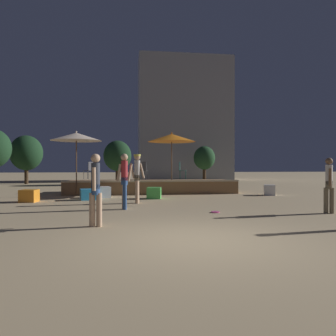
% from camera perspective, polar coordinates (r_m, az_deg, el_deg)
% --- Properties ---
extents(ground_plane, '(120.00, 120.00, 0.00)m').
position_cam_1_polar(ground_plane, '(6.33, 5.07, -12.41)').
color(ground_plane, tan).
extents(wooden_deck, '(8.49, 2.69, 0.69)m').
position_cam_1_polar(wooden_deck, '(16.99, -3.03, -3.25)').
color(wooden_deck, olive).
rests_on(wooden_deck, ground).
extents(patio_umbrella_0, '(2.33, 2.33, 3.01)m').
position_cam_1_polar(patio_umbrella_0, '(15.92, 0.64, 5.26)').
color(patio_umbrella_0, brown).
rests_on(patio_umbrella_0, ground).
extents(patio_umbrella_1, '(2.31, 2.31, 2.98)m').
position_cam_1_polar(patio_umbrella_1, '(15.63, -15.68, 5.25)').
color(patio_umbrella_1, brown).
rests_on(patio_umbrella_1, ground).
extents(cube_seat_0, '(0.73, 0.73, 0.44)m').
position_cam_1_polar(cube_seat_0, '(13.78, -13.73, -4.49)').
color(cube_seat_0, '#2D9EDB').
rests_on(cube_seat_0, ground).
extents(cube_seat_1, '(0.63, 0.63, 0.49)m').
position_cam_1_polar(cube_seat_1, '(16.19, 17.24, -3.68)').
color(cube_seat_1, white).
rests_on(cube_seat_1, ground).
extents(cube_seat_2, '(0.66, 0.66, 0.47)m').
position_cam_1_polar(cube_seat_2, '(13.72, -23.03, -4.48)').
color(cube_seat_2, orange).
rests_on(cube_seat_2, ground).
extents(cube_seat_3, '(0.67, 0.67, 0.47)m').
position_cam_1_polar(cube_seat_3, '(13.92, -2.44, -4.36)').
color(cube_seat_3, '#4CC651').
rests_on(cube_seat_3, ground).
extents(cube_seat_4, '(0.76, 0.76, 0.48)m').
position_cam_1_polar(cube_seat_4, '(14.63, -11.32, -4.13)').
color(cube_seat_4, white).
rests_on(cube_seat_4, ground).
extents(person_0, '(0.29, 0.45, 1.68)m').
position_cam_1_polar(person_0, '(7.73, -12.50, -3.32)').
color(person_0, tan).
rests_on(person_0, ground).
extents(person_1, '(0.57, 0.31, 1.83)m').
position_cam_1_polar(person_1, '(12.22, -5.39, -1.20)').
color(person_1, tan).
rests_on(person_1, ground).
extents(person_2, '(0.53, 0.30, 1.78)m').
position_cam_1_polar(person_2, '(10.58, -7.61, -1.86)').
color(person_2, tan).
rests_on(person_2, ground).
extents(person_4, '(0.28, 0.41, 1.63)m').
position_cam_1_polar(person_4, '(10.70, 26.23, -2.48)').
color(person_4, '#72664C').
rests_on(person_4, ground).
extents(bistro_chair_0, '(0.42, 0.42, 0.90)m').
position_cam_1_polar(bistro_chair_0, '(17.28, 2.30, -0.11)').
color(bistro_chair_0, '#1E4C47').
rests_on(bistro_chair_0, wooden_deck).
extents(bistro_chair_1, '(0.47, 0.47, 0.90)m').
position_cam_1_polar(bistro_chair_1, '(17.46, -4.82, -0.10)').
color(bistro_chair_1, '#2D3338').
rests_on(bistro_chair_1, wooden_deck).
extents(bistro_chair_2, '(0.44, 0.45, 0.90)m').
position_cam_1_polar(bistro_chair_2, '(16.24, -4.33, -0.15)').
color(bistro_chair_2, '#47474C').
rests_on(bistro_chair_2, wooden_deck).
extents(bistro_chair_3, '(0.47, 0.47, 0.90)m').
position_cam_1_polar(bistro_chair_3, '(17.51, -13.54, -0.11)').
color(bistro_chair_3, '#47474C').
rests_on(bistro_chair_3, wooden_deck).
extents(frisbee_disc, '(0.25, 0.25, 0.03)m').
position_cam_1_polar(frisbee_disc, '(9.94, 8.24, -7.59)').
color(frisbee_disc, '#E54C99').
rests_on(frisbee_disc, ground).
extents(background_tree_1, '(1.78, 1.78, 3.01)m').
position_cam_1_polar(background_tree_1, '(27.44, 6.35, 1.72)').
color(background_tree_1, '#3D2B1C').
rests_on(background_tree_1, ground).
extents(background_tree_2, '(2.39, 2.39, 3.66)m').
position_cam_1_polar(background_tree_2, '(26.84, -23.45, 2.41)').
color(background_tree_2, '#3D2B1C').
rests_on(background_tree_2, ground).
extents(background_tree_3, '(2.03, 2.03, 3.23)m').
position_cam_1_polar(background_tree_3, '(24.31, -8.80, 2.08)').
color(background_tree_3, '#3D2B1C').
rests_on(background_tree_3, ground).
extents(distant_building, '(8.80, 3.64, 11.64)m').
position_cam_1_polar(distant_building, '(31.86, 2.87, 8.43)').
color(distant_building, gray).
rests_on(distant_building, ground).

